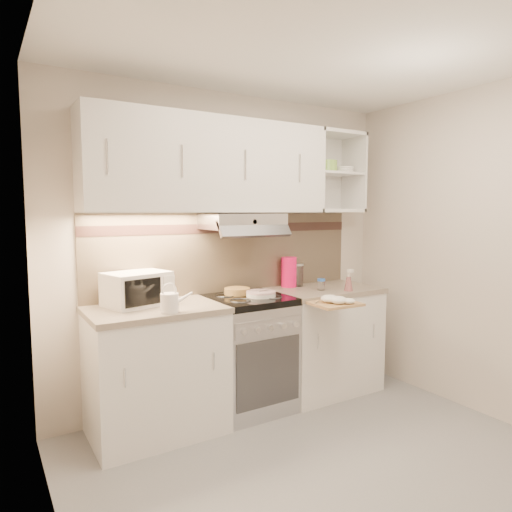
% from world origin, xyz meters
% --- Properties ---
extents(ground, '(3.00, 3.00, 0.00)m').
position_xyz_m(ground, '(0.00, 0.00, 0.00)').
color(ground, gray).
rests_on(ground, ground).
extents(room_shell, '(3.04, 2.84, 2.52)m').
position_xyz_m(room_shell, '(0.00, 0.37, 1.63)').
color(room_shell, beige).
rests_on(room_shell, ground).
extents(base_cabinet_left, '(0.90, 0.60, 0.86)m').
position_xyz_m(base_cabinet_left, '(-0.75, 1.10, 0.43)').
color(base_cabinet_left, white).
rests_on(base_cabinet_left, ground).
extents(worktop_left, '(0.92, 0.62, 0.04)m').
position_xyz_m(worktop_left, '(-0.75, 1.10, 0.88)').
color(worktop_left, gray).
rests_on(worktop_left, base_cabinet_left).
extents(base_cabinet_right, '(0.90, 0.60, 0.86)m').
position_xyz_m(base_cabinet_right, '(0.75, 1.10, 0.43)').
color(base_cabinet_right, white).
rests_on(base_cabinet_right, ground).
extents(worktop_right, '(0.92, 0.62, 0.04)m').
position_xyz_m(worktop_right, '(0.75, 1.10, 0.88)').
color(worktop_right, gray).
rests_on(worktop_right, base_cabinet_right).
extents(electric_range, '(0.60, 0.60, 0.90)m').
position_xyz_m(electric_range, '(0.00, 1.10, 0.45)').
color(electric_range, '#B7B7BC').
rests_on(electric_range, ground).
extents(microwave, '(0.48, 0.40, 0.24)m').
position_xyz_m(microwave, '(-0.84, 1.22, 1.02)').
color(microwave, silver).
rests_on(microwave, worktop_left).
extents(watering_can, '(0.23, 0.12, 0.20)m').
position_xyz_m(watering_can, '(-0.72, 0.88, 0.97)').
color(watering_can, white).
rests_on(watering_can, worktop_left).
extents(plate_stack, '(0.23, 0.23, 0.05)m').
position_xyz_m(plate_stack, '(0.08, 1.04, 0.92)').
color(plate_stack, white).
rests_on(plate_stack, electric_range).
extents(bread_loaf, '(0.20, 0.20, 0.05)m').
position_xyz_m(bread_loaf, '(-0.03, 1.22, 0.93)').
color(bread_loaf, '#AA643B').
rests_on(bread_loaf, electric_range).
extents(pink_pitcher, '(0.14, 0.13, 0.26)m').
position_xyz_m(pink_pitcher, '(0.53, 1.30, 1.03)').
color(pink_pitcher, '#FF0C5C').
rests_on(pink_pitcher, worktop_right).
extents(glass_jar, '(0.11, 0.11, 0.20)m').
position_xyz_m(glass_jar, '(0.62, 1.30, 1.00)').
color(glass_jar, white).
rests_on(glass_jar, worktop_right).
extents(spice_jar, '(0.07, 0.07, 0.10)m').
position_xyz_m(spice_jar, '(0.67, 1.03, 0.95)').
color(spice_jar, white).
rests_on(spice_jar, worktop_right).
extents(spray_bottle, '(0.07, 0.07, 0.19)m').
position_xyz_m(spray_bottle, '(0.83, 0.88, 0.97)').
color(spray_bottle, pink).
rests_on(spray_bottle, worktop_right).
extents(cutting_board, '(0.36, 0.33, 0.02)m').
position_xyz_m(cutting_board, '(0.49, 0.66, 0.87)').
color(cutting_board, tan).
rests_on(cutting_board, base_cabinet_right).
extents(dish_towel, '(0.28, 0.25, 0.07)m').
position_xyz_m(dish_towel, '(0.52, 0.61, 0.91)').
color(dish_towel, white).
rests_on(dish_towel, cutting_board).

